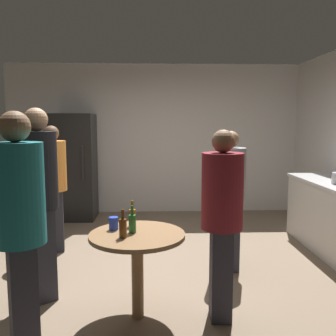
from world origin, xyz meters
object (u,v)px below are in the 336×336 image
(beer_bottle_amber, at_px, (132,217))
(beer_bottle_green, at_px, (132,223))
(person_in_black_shirt, at_px, (39,190))
(foreground_table, at_px, (137,245))
(person_in_maroon_shirt, at_px, (222,211))
(plastic_cup_blue, at_px, (114,223))
(person_in_teal_shirt, at_px, (19,220))
(refrigerator, at_px, (74,167))
(beer_bottle_brown, at_px, (123,227))
(person_in_gray_shirt, at_px, (230,191))
(person_in_orange_shirt, at_px, (53,179))

(beer_bottle_amber, relative_size, beer_bottle_green, 1.00)
(beer_bottle_amber, bearing_deg, person_in_black_shirt, 172.39)
(foreground_table, height_order, person_in_maroon_shirt, person_in_maroon_shirt)
(plastic_cup_blue, height_order, person_in_black_shirt, person_in_black_shirt)
(beer_bottle_amber, height_order, person_in_teal_shirt, person_in_teal_shirt)
(refrigerator, relative_size, person_in_teal_shirt, 1.04)
(beer_bottle_brown, xyz_separation_m, person_in_gray_shirt, (1.09, 1.06, 0.09))
(beer_bottle_amber, relative_size, person_in_teal_shirt, 0.13)
(refrigerator, relative_size, person_in_gray_shirt, 1.15)
(person_in_gray_shirt, height_order, person_in_black_shirt, person_in_black_shirt)
(refrigerator, xyz_separation_m, person_in_teal_shirt, (0.46, -3.87, 0.11))
(beer_bottle_brown, relative_size, beer_bottle_green, 1.00)
(beer_bottle_green, height_order, person_in_black_shirt, person_in_black_shirt)
(beer_bottle_brown, bearing_deg, plastic_cup_blue, 113.75)
(beer_bottle_amber, height_order, person_in_maroon_shirt, person_in_maroon_shirt)
(beer_bottle_brown, relative_size, person_in_gray_shirt, 0.15)
(refrigerator, distance_m, person_in_black_shirt, 3.01)
(person_in_maroon_shirt, bearing_deg, foreground_table, -1.67)
(person_in_maroon_shirt, bearing_deg, person_in_teal_shirt, 21.94)
(beer_bottle_amber, xyz_separation_m, person_in_black_shirt, (-0.84, 0.11, 0.23))
(plastic_cup_blue, relative_size, person_in_maroon_shirt, 0.07)
(refrigerator, bearing_deg, beer_bottle_green, -70.48)
(beer_bottle_amber, relative_size, plastic_cup_blue, 2.09)
(refrigerator, height_order, person_in_orange_shirt, refrigerator)
(beer_bottle_amber, relative_size, person_in_orange_shirt, 0.14)
(person_in_orange_shirt, bearing_deg, person_in_black_shirt, -1.90)
(plastic_cup_blue, bearing_deg, beer_bottle_amber, 33.05)
(beer_bottle_amber, height_order, person_in_gray_shirt, person_in_gray_shirt)
(beer_bottle_green, bearing_deg, foreground_table, -28.74)
(person_in_black_shirt, bearing_deg, beer_bottle_brown, 24.90)
(beer_bottle_green, bearing_deg, person_in_orange_shirt, 123.58)
(refrigerator, xyz_separation_m, beer_bottle_brown, (1.10, -3.42, -0.08))
(person_in_maroon_shirt, bearing_deg, person_in_black_shirt, -10.80)
(person_in_orange_shirt, distance_m, person_in_black_shirt, 1.35)
(beer_bottle_brown, height_order, person_in_teal_shirt, person_in_teal_shirt)
(refrigerator, height_order, person_in_gray_shirt, refrigerator)
(person_in_teal_shirt, bearing_deg, plastic_cup_blue, 23.09)
(refrigerator, bearing_deg, person_in_teal_shirt, -83.27)
(foreground_table, xyz_separation_m, person_in_orange_shirt, (-1.13, 1.66, 0.31))
(foreground_table, relative_size, beer_bottle_amber, 3.48)
(refrigerator, relative_size, person_in_black_shirt, 1.01)
(person_in_orange_shirt, distance_m, person_in_gray_shirt, 2.22)
(person_in_maroon_shirt, bearing_deg, refrigerator, -57.80)
(person_in_teal_shirt, bearing_deg, refrigerator, 68.83)
(refrigerator, height_order, foreground_table, refrigerator)
(refrigerator, bearing_deg, person_in_maroon_shirt, -60.53)
(person_in_black_shirt, distance_m, person_in_teal_shirt, 0.90)
(person_in_orange_shirt, bearing_deg, beer_bottle_amber, 24.87)
(person_in_gray_shirt, height_order, person_in_maroon_shirt, person_in_maroon_shirt)
(beer_bottle_amber, bearing_deg, beer_bottle_brown, -100.24)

